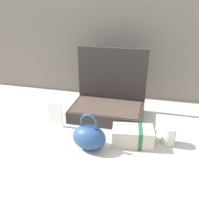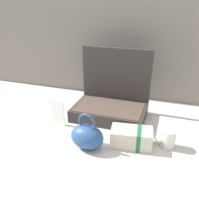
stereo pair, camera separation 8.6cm
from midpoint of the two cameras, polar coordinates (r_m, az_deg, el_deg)
ground_plane at (r=1.31m, az=2.18°, el=-5.03°), size 6.00×6.00×0.00m
open_suitcase at (r=1.45m, az=4.70°, el=2.51°), size 0.45×0.30×0.41m
teal_pouch_handbag at (r=1.15m, az=-0.97°, el=-6.16°), size 0.20×0.16×0.19m
cream_toiletry_bag at (r=1.19m, az=10.22°, el=-6.34°), size 0.22×0.15×0.10m
coffee_mug at (r=1.22m, az=18.74°, el=-6.37°), size 0.11×0.07×0.10m
info_card_left at (r=1.36m, az=-8.76°, el=-0.24°), size 0.09×0.02×0.15m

